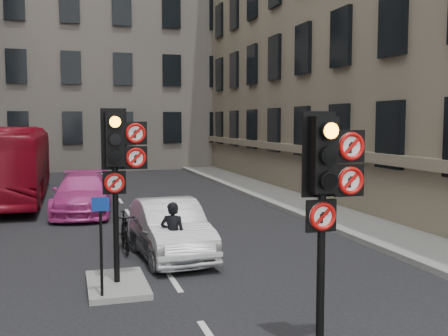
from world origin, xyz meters
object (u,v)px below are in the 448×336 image
signal_near (328,180)px  car_white (170,228)px  car_silver (167,234)px  bus_red (11,163)px  motorcyclist (173,236)px  car_pink (83,194)px  motorcycle (125,232)px  signal_far (119,157)px  info_sign (101,232)px

signal_near → car_white: size_ratio=0.84×
car_silver → bus_red: (-4.72, 11.67, 0.99)m
signal_near → motorcyclist: bearing=104.7°
signal_near → car_silver: 6.45m
car_pink → motorcycle: 6.34m
car_silver → car_white: bearing=64.2°
signal_far → bus_red: bearing=103.9°
signal_near → car_pink: 13.78m
motorcyclist → signal_near: bearing=127.8°
car_silver → car_pink: (-1.85, 7.29, 0.12)m
signal_near → info_sign: 4.57m
signal_near → bus_red: signal_near is taller
car_pink → bus_red: bearing=128.5°
signal_far → car_silver: size_ratio=0.99×
car_white → motorcycle: 1.29m
car_white → car_pink: 7.22m
signal_far → car_pink: signal_far is taller
motorcyclist → info_sign: info_sign is taller
car_white → info_sign: (-1.91, -3.17, 0.64)m
signal_far → car_silver: bearing=56.3°
signal_near → motorcyclist: 5.48m
car_white → bus_red: bus_red is taller
info_sign → car_pink: bearing=88.4°
signal_far → info_sign: (-0.44, -0.81, -1.36)m
car_silver → car_white: (0.14, 0.36, 0.09)m
signal_near → car_pink: signal_near is taller
info_sign → signal_near: bearing=-48.5°
signal_far → car_white: signal_far is taller
car_silver → bus_red: bus_red is taller
car_pink → motorcycle: size_ratio=2.90×
motorcycle → motorcyclist: (0.90, -2.02, 0.27)m
car_silver → car_white: size_ratio=0.84×
motorcycle → info_sign: (-0.83, -3.84, 0.82)m
signal_near → car_silver: bearing=101.9°
car_pink → signal_far: bearing=-81.6°
signal_near → motorcycle: (-2.21, 7.03, -2.06)m
bus_red → motorcycle: bus_red is taller
signal_near → motorcycle: 7.65m
motorcycle → motorcyclist: size_ratio=1.10×
car_pink → motorcyclist: bearing=-72.6°
car_white → car_silver: bearing=-113.2°
motorcyclist → car_white: bearing=-74.9°
signal_near → car_white: bearing=100.0°
car_white → info_sign: 3.76m
signal_near → info_sign: bearing=133.6°
car_pink → info_sign: size_ratio=2.66×
bus_red → motorcyclist: (4.67, -12.67, -0.81)m
motorcyclist → signal_far: bearing=61.1°
signal_far → motorcyclist: bearing=38.1°
car_silver → car_pink: bearing=99.6°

